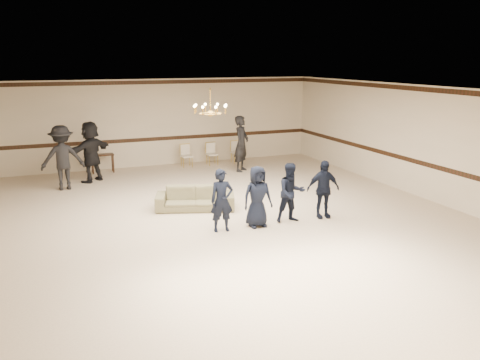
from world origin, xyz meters
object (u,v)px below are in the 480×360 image
Objects in this scene: boy_a at (222,201)px; banquet_chair_mid at (212,154)px; boy_d at (323,189)px; chandelier at (210,101)px; adult_left at (62,158)px; console_table at (103,163)px; banquet_chair_right at (237,152)px; boy_c at (291,193)px; boy_b at (257,197)px; settee at (195,198)px; adult_right at (241,144)px; adult_mid at (91,152)px; banquet_chair_left at (187,156)px.

boy_a reaches higher than banquet_chair_mid.
boy_d is (2.70, 0.00, 0.00)m from boy_a.
chandelier is 0.48× the size of adult_left.
banquet_chair_right is at bearing -3.19° from console_table.
boy_c is 1.00× the size of boy_d.
boy_c is at bearing -172.72° from boy_d.
boy_d is at bearing 5.03° from boy_a.
console_table is (-4.00, 0.20, -0.08)m from banquet_chair_mid.
boy_b and boy_d have the same top height.
adult_right is at bearing 71.37° from settee.
boy_d is at bearing -15.26° from settee.
console_table is at bearing 111.84° from chandelier.
console_table is (0.46, 1.18, -0.66)m from adult_mid.
adult_right is (0.07, 5.65, 0.25)m from boy_d.
banquet_chair_mid is at bearing 78.12° from boy_a.
chandelier is 2.78m from boy_a.
adult_right reaches higher than boy_a.
banquet_chair_left is at bearing 93.89° from adult_right.
adult_mid is 5.12m from adult_right.
banquet_chair_right is (2.80, 5.29, -2.46)m from chandelier.
adult_right is at bearing 84.91° from boy_c.
chandelier is 3.63m from boy_d.
adult_right is (2.77, 5.65, 0.25)m from boy_a.
chandelier is at bearing 84.13° from boy_a.
chandelier is 6.10m from banquet_chair_mid.
boy_c is at bearing 0.18° from boy_b.
console_table is (-2.20, 5.49, -2.55)m from chandelier.
boy_b is 1.00× the size of boy_d.
chandelier reaches higher than boy_a.
adult_right is (0.97, 5.65, 0.25)m from boy_c.
boy_a is at bearing -119.58° from banquet_chair_right.
adult_right is 2.39× the size of banquet_chair_mid.
adult_right is 2.22m from banquet_chair_left.
adult_left is 2.42m from console_table.
boy_a is at bearing -108.97° from banquet_chair_mid.
boy_a is 0.90m from boy_b.
boy_c is 0.75× the size of adult_left.
boy_b is at bearing 5.03° from boy_a.
boy_d is at bearing -136.69° from adult_right.
chandelier reaches higher than banquet_chair_mid.
settee is (-0.09, 1.86, -0.44)m from boy_a.
boy_a reaches higher than banquet_chair_left.
boy_c is 7.34m from adult_left.
banquet_chair_right is at bearing 70.98° from boy_a.
banquet_chair_mid is (1.24, 7.03, -0.32)m from boy_b.
adult_left reaches higher than console_table.
adult_right is at bearing -110.27° from banquet_chair_right.
console_table is at bearing 172.19° from banquet_chair_right.
chandelier is at bearing 132.34° from adult_left.
adult_mid is at bearing -168.59° from banquet_chair_left.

